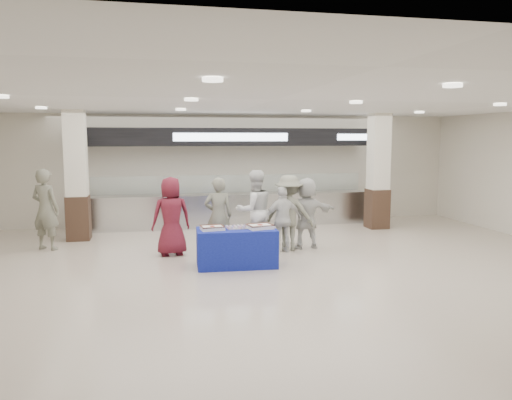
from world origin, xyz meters
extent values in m
plane|color=beige|center=(0.00, 0.00, 0.00)|extent=(14.00, 14.00, 0.00)
cube|color=silver|center=(0.00, 5.40, 0.45)|extent=(8.00, 0.80, 0.90)
cube|color=silver|center=(0.00, 5.40, 0.92)|extent=(8.00, 0.85, 0.04)
cube|color=white|center=(0.00, 5.10, 1.25)|extent=(7.60, 0.02, 0.50)
cube|color=black|center=(0.00, 5.40, 2.55)|extent=(8.40, 0.70, 0.50)
cube|color=white|center=(0.00, 5.04, 2.55)|extent=(3.20, 0.03, 0.22)
cube|color=white|center=(3.80, 5.04, 2.55)|extent=(1.40, 0.03, 0.18)
cube|color=#332017|center=(-4.00, 4.20, 0.55)|extent=(0.55, 0.55, 1.10)
cube|color=white|center=(-4.00, 4.20, 2.15)|extent=(0.50, 0.50, 2.10)
cube|color=#332017|center=(4.00, 4.20, 0.55)|extent=(0.55, 0.55, 1.10)
cube|color=white|center=(4.00, 4.20, 2.15)|extent=(0.50, 0.50, 2.10)
cube|color=#152497|center=(-0.59, 0.83, 0.38)|extent=(1.59, 0.86, 0.75)
cube|color=white|center=(-1.07, 0.82, 0.78)|extent=(0.46, 0.38, 0.07)
cube|color=#492115|center=(-1.07, 0.82, 0.83)|extent=(0.46, 0.38, 0.02)
cylinder|color=#A32117|center=(-1.07, 0.82, 0.82)|extent=(0.11, 0.11, 0.01)
cube|color=white|center=(-0.13, 0.75, 0.79)|extent=(0.53, 0.45, 0.07)
cube|color=#492115|center=(-0.13, 0.75, 0.84)|extent=(0.53, 0.45, 0.02)
cylinder|color=#A32117|center=(-0.13, 0.75, 0.83)|extent=(0.12, 0.12, 0.01)
cube|color=#BABABF|center=(-0.57, 0.86, 0.76)|extent=(0.40, 0.30, 0.01)
imported|color=maroon|center=(-1.80, 2.05, 0.85)|extent=(0.90, 0.66, 1.70)
imported|color=slate|center=(-0.79, 1.99, 0.84)|extent=(0.64, 0.45, 1.68)
imported|color=white|center=(0.04, 2.11, 0.91)|extent=(1.01, 0.86, 1.82)
imported|color=white|center=(0.63, 1.84, 0.74)|extent=(0.90, 0.45, 1.47)
imported|color=slate|center=(0.81, 2.02, 0.85)|extent=(1.25, 0.96, 1.70)
imported|color=silver|center=(1.26, 2.15, 0.82)|extent=(1.55, 0.60, 1.63)
imported|color=slate|center=(-4.56, 3.20, 0.92)|extent=(0.80, 0.71, 1.84)
camera|label=1|loc=(-2.20, -8.69, 2.52)|focal=35.00mm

